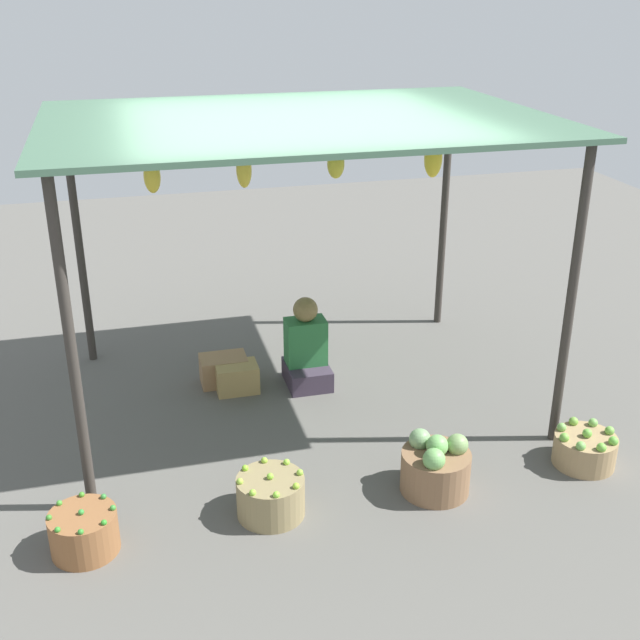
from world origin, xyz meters
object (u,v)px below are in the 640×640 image
at_px(basket_cabbages, 436,467).
at_px(basket_green_apples, 585,449).
at_px(basket_green_chilies, 84,532).
at_px(basket_limes, 271,496).
at_px(wooden_crate_stacked_rear, 237,378).
at_px(vendor_person, 306,351).
at_px(wooden_crate_near_vendor, 224,370).

xyz_separation_m(basket_cabbages, basket_green_apples, (1.16, 0.03, -0.06)).
xyz_separation_m(basket_green_chilies, basket_green_apples, (3.47, 0.07, -0.01)).
height_order(basket_limes, wooden_crate_stacked_rear, basket_limes).
bearing_deg(vendor_person, basket_cabbages, -74.63).
distance_m(vendor_person, basket_limes, 1.85).
height_order(vendor_person, basket_limes, vendor_person).
bearing_deg(wooden_crate_stacked_rear, basket_green_chilies, -124.40).
height_order(basket_limes, basket_green_apples, basket_limes).
distance_m(basket_green_chilies, wooden_crate_near_vendor, 2.27).
bearing_deg(wooden_crate_stacked_rear, basket_limes, -91.82).
relative_size(basket_green_chilies, wooden_crate_near_vendor, 1.05).
bearing_deg(wooden_crate_stacked_rear, vendor_person, -0.47).
distance_m(vendor_person, wooden_crate_near_vendor, 0.73).
relative_size(vendor_person, basket_green_apples, 1.76).
xyz_separation_m(basket_cabbages, wooden_crate_near_vendor, (-1.17, 1.92, -0.06)).
xyz_separation_m(basket_limes, basket_cabbages, (1.14, -0.02, 0.04)).
bearing_deg(basket_green_chilies, basket_limes, 3.29).
bearing_deg(wooden_crate_stacked_rear, basket_cabbages, -58.22).
relative_size(basket_cabbages, basket_green_apples, 1.07).
distance_m(basket_green_apples, wooden_crate_stacked_rear, 2.83).
bearing_deg(wooden_crate_near_vendor, vendor_person, -14.34).
xyz_separation_m(basket_cabbages, wooden_crate_stacked_rear, (-1.08, 1.75, -0.06)).
bearing_deg(basket_green_apples, wooden_crate_stacked_rear, 142.54).
bearing_deg(basket_green_chilies, basket_cabbages, 1.10).
height_order(basket_green_chilies, basket_limes, basket_limes).
height_order(basket_green_chilies, basket_cabbages, basket_cabbages).
height_order(vendor_person, basket_green_chilies, vendor_person).
bearing_deg(basket_cabbages, basket_green_chilies, -178.90).
relative_size(basket_green_chilies, basket_cabbages, 0.88).
height_order(basket_green_apples, wooden_crate_near_vendor, basket_green_apples).
bearing_deg(basket_cabbages, wooden_crate_stacked_rear, 121.78).
height_order(vendor_person, wooden_crate_stacked_rear, vendor_person).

